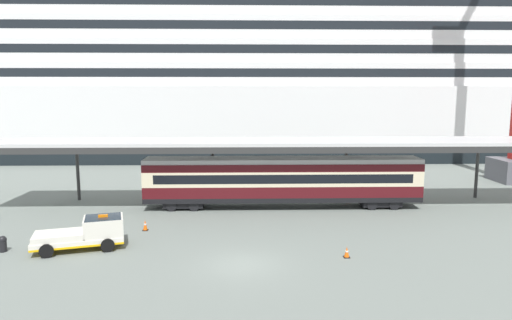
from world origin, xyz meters
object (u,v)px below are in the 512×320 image
(cruise_ship, at_px, (341,70))
(quay_bollard, at_px, (3,243))
(traffic_cone_near, at_px, (347,252))
(train_carriage, at_px, (282,180))
(service_truck, at_px, (88,232))
(traffic_cone_mid, at_px, (145,225))

(cruise_ship, height_order, quay_bollard, cruise_ship)
(cruise_ship, height_order, traffic_cone_near, cruise_ship)
(train_carriage, bearing_deg, cruise_ship, 70.93)
(service_truck, relative_size, quay_bollard, 5.78)
(cruise_ship, relative_size, traffic_cone_mid, 207.44)
(train_carriage, xyz_separation_m, service_truck, (-12.61, -9.83, -1.32))
(train_carriage, bearing_deg, quay_bollard, -149.50)
(traffic_cone_near, relative_size, traffic_cone_mid, 0.83)
(traffic_cone_near, xyz_separation_m, traffic_cone_mid, (-12.65, 5.54, 0.07))
(traffic_cone_near, height_order, quay_bollard, quay_bollard)
(cruise_ship, height_order, traffic_cone_mid, cruise_ship)
(train_carriage, xyz_separation_m, quay_bollard, (-17.47, -10.29, -1.79))
(cruise_ship, distance_m, traffic_cone_near, 48.29)
(train_carriage, distance_m, traffic_cone_mid, 11.90)
(traffic_cone_near, bearing_deg, quay_bollard, 175.74)
(traffic_cone_near, bearing_deg, traffic_cone_mid, 156.33)
(quay_bollard, bearing_deg, train_carriage, 30.50)
(quay_bollard, bearing_deg, cruise_ship, 56.57)
(quay_bollard, bearing_deg, traffic_cone_near, -4.26)
(traffic_cone_near, bearing_deg, train_carriage, 102.94)
(traffic_cone_near, distance_m, traffic_cone_mid, 13.81)
(service_truck, bearing_deg, traffic_cone_mid, 53.19)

